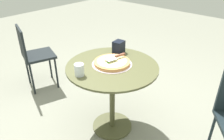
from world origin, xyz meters
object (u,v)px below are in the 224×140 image
drinking_cup (79,70)px  napkin_dispenser (119,47)px  patio_chair_far (33,53)px  pizza_server (116,57)px  patio_table (112,81)px  pizza_on_tray (112,63)px

drinking_cup → napkin_dispenser: (-0.56, -0.05, 0.01)m
patio_chair_far → pizza_server: bearing=97.5°
patio_table → pizza_server: pizza_server is taller
patio_chair_far → patio_table: bearing=94.4°
pizza_on_tray → pizza_server: pizza_server is taller
drinking_cup → pizza_server: bearing=169.6°
napkin_dispenser → patio_chair_far: 1.19m
patio_table → patio_chair_far: size_ratio=0.99×
patio_table → pizza_server: size_ratio=3.84×
pizza_server → drinking_cup: 0.38m
drinking_cup → patio_table: bearing=164.4°
pizza_on_tray → pizza_server: bearing=177.9°
pizza_server → napkin_dispenser: bearing=-146.9°
napkin_dispenser → patio_chair_far: size_ratio=0.15×
drinking_cup → pizza_on_tray: bearing=168.5°
pizza_server → patio_chair_far: patio_chair_far is taller
pizza_on_tray → napkin_dispenser: bearing=-152.9°
patio_table → pizza_on_tray: size_ratio=2.29×
drinking_cup → patio_chair_far: (-0.21, -1.15, -0.27)m
pizza_server → patio_chair_far: size_ratio=0.26×
patio_table → drinking_cup: drinking_cup is taller
pizza_server → drinking_cup: (0.37, -0.07, -0.01)m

